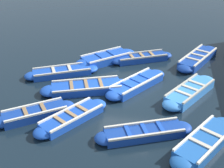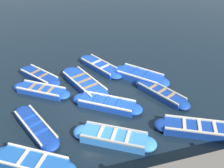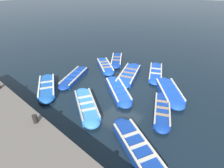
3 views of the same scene
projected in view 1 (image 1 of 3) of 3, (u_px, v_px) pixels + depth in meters
name	position (u px, v px, depth m)	size (l,w,h in m)	color
ground_plane	(125.00, 88.00, 13.75)	(120.00, 120.00, 0.00)	black
boat_alongside	(205.00, 142.00, 10.20)	(2.58, 3.40, 0.42)	#1E59AD
boat_stern_in	(35.00, 113.00, 11.71)	(2.94, 2.42, 0.39)	navy
boat_bow_out	(106.00, 58.00, 16.14)	(3.18, 3.05, 0.45)	#1947B7
boat_drifting	(144.00, 133.00, 10.71)	(3.48, 2.03, 0.35)	navy
boat_end_of_row	(137.00, 84.00, 13.74)	(2.66, 3.38, 0.39)	#1947B7
boat_outer_right	(62.00, 72.00, 14.83)	(3.48, 2.29, 0.36)	#1947B7
boat_centre	(142.00, 58.00, 16.27)	(3.31, 2.14, 0.37)	navy
boat_outer_left	(86.00, 88.00, 13.47)	(4.04, 2.31, 0.38)	#1947B7
boat_broadside	(198.00, 58.00, 16.14)	(2.42, 3.77, 0.43)	navy
boat_inner_gap	(190.00, 92.00, 13.09)	(2.53, 3.46, 0.43)	#3884E0
boat_mid_row	(72.00, 118.00, 11.50)	(2.42, 3.10, 0.36)	#1947B7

